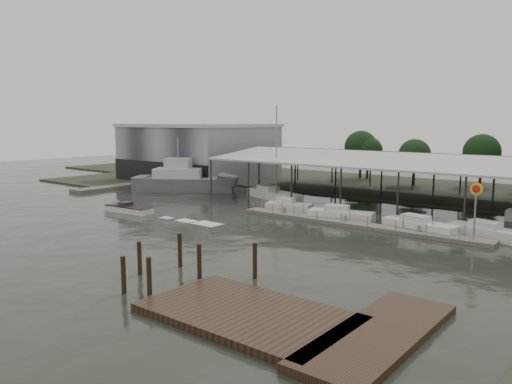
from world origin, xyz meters
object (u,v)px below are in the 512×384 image
Objects in this scene: shell_fuel_sign at (476,201)px; white_sailboat at (273,195)px; grey_trawler at (185,181)px; speedboat_underway at (126,209)px.

white_sailboat is (-29.65, 9.49, -3.28)m from shell_fuel_sign.
shell_fuel_sign is at bearing -43.05° from grey_trawler.
shell_fuel_sign is 0.34× the size of grey_trawler.
white_sailboat is at bearing -26.96° from grey_trawler.
grey_trawler is 1.23× the size of white_sailboat.
speedboat_underway is at bearing -99.05° from grey_trawler.
speedboat_underway is at bearing -165.40° from shell_fuel_sign.
grey_trawler is at bearing -70.07° from speedboat_underway.
shell_fuel_sign is 46.43m from grey_trawler.
shell_fuel_sign is at bearing 2.46° from white_sailboat.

